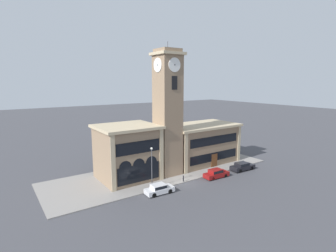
# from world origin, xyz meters

# --- Properties ---
(ground_plane) EXTENTS (300.00, 300.00, 0.00)m
(ground_plane) POSITION_xyz_m (0.00, 0.00, 0.00)
(ground_plane) COLOR #424247
(sidewalk_kerb) EXTENTS (41.53, 13.21, 0.15)m
(sidewalk_kerb) POSITION_xyz_m (0.00, 6.61, 0.07)
(sidewalk_kerb) COLOR gray
(sidewalk_kerb) RESTS_ON ground_plane
(clock_tower) EXTENTS (4.56, 4.56, 22.87)m
(clock_tower) POSITION_xyz_m (-0.00, 4.99, 10.91)
(clock_tower) COLOR #897056
(clock_tower) RESTS_ON ground_plane
(town_hall_left_wing) EXTENTS (9.85, 8.85, 9.19)m
(town_hall_left_wing) POSITION_xyz_m (-6.80, 7.10, 4.62)
(town_hall_left_wing) COLOR #897056
(town_hall_left_wing) RESTS_ON ground_plane
(town_hall_right_wing) EXTENTS (15.23, 8.85, 7.85)m
(town_hall_right_wing) POSITION_xyz_m (9.50, 7.11, 3.95)
(town_hall_right_wing) COLOR #897056
(town_hall_right_wing) RESTS_ON ground_plane
(parked_car_near) EXTENTS (4.41, 2.04, 1.46)m
(parked_car_near) POSITION_xyz_m (-5.75, -1.17, 0.76)
(parked_car_near) COLOR silver
(parked_car_near) RESTS_ON ground_plane
(parked_car_mid) EXTENTS (4.64, 2.00, 1.49)m
(parked_car_mid) POSITION_xyz_m (5.85, -1.17, 0.76)
(parked_car_mid) COLOR maroon
(parked_car_mid) RESTS_ON ground_plane
(parked_car_far) EXTENTS (4.92, 2.17, 1.47)m
(parked_car_far) POSITION_xyz_m (12.64, -1.17, 0.77)
(parked_car_far) COLOR black
(parked_car_far) RESTS_ON ground_plane
(street_lamp) EXTENTS (0.36, 0.36, 6.48)m
(street_lamp) POSITION_xyz_m (-5.83, 0.73, 4.33)
(street_lamp) COLOR #4C4C51
(street_lamp) RESTS_ON sidewalk_kerb
(bollard) EXTENTS (0.18, 0.18, 1.06)m
(bollard) POSITION_xyz_m (-0.09, 0.30, 0.67)
(bollard) COLOR black
(bollard) RESTS_ON sidewalk_kerb
(fire_hydrant) EXTENTS (0.22, 0.22, 0.87)m
(fire_hydrant) POSITION_xyz_m (-4.53, 0.40, 0.57)
(fire_hydrant) COLOR red
(fire_hydrant) RESTS_ON sidewalk_kerb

